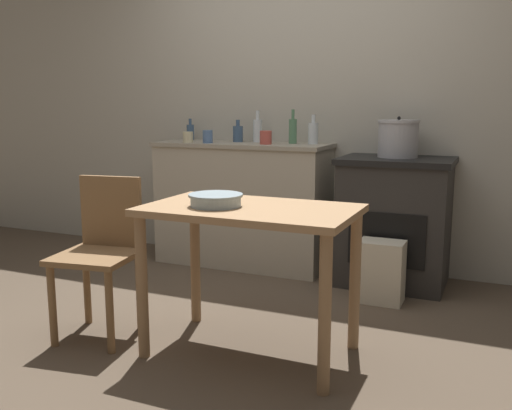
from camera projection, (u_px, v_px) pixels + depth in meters
The scene contains 17 objects.
ground_plane at pixel (215, 331), 3.17m from camera, with size 14.00×14.00×0.00m, color brown.
wall_back at pixel (309, 100), 4.38m from camera, with size 8.00×0.07×2.55m.
counter_cabinet at pixel (243, 204), 4.44m from camera, with size 1.35×0.51×0.95m.
stove at pixel (394, 221), 3.95m from camera, with size 0.75×0.59×0.89m.
work_table at pixel (250, 232), 2.80m from camera, with size 1.03×0.62×0.75m.
chair at pixel (102, 250), 3.08m from camera, with size 0.46×0.46×0.86m.
flour_sack at pixel (381, 272), 3.61m from camera, with size 0.28×0.20×0.40m, color beige.
stock_pot at pixel (398, 139), 3.88m from camera, with size 0.28×0.28×0.28m.
mixing_bowl_large at pixel (216, 199), 2.78m from camera, with size 0.27×0.27×0.06m.
bottle_far_left at pixel (293, 130), 4.24m from camera, with size 0.06×0.06×0.25m.
bottle_left at pixel (238, 133), 4.43m from camera, with size 0.08×0.08×0.17m.
bottle_mid_left at pixel (190, 132), 4.67m from camera, with size 0.06×0.06×0.17m.
bottle_center_left at pixel (313, 133), 4.19m from camera, with size 0.07×0.07×0.22m.
bottle_center at pixel (258, 130), 4.40m from camera, with size 0.07×0.07×0.24m.
cup_center_right at pixel (266, 138), 4.18m from camera, with size 0.09×0.09×0.10m, color #B74C42.
cup_mid_right at pixel (188, 137), 4.35m from camera, with size 0.08×0.08×0.08m, color beige.
cup_right at pixel (208, 137), 4.30m from camera, with size 0.08×0.08×0.10m, color #4C6B99.
Camera 1 is at (1.42, -2.65, 1.25)m, focal length 40.00 mm.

